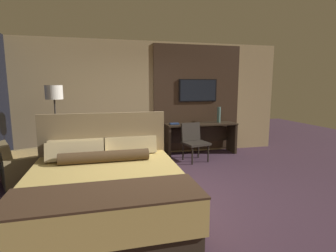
% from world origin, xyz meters
% --- Properties ---
extents(ground_plane, '(16.00, 16.00, 0.00)m').
position_xyz_m(ground_plane, '(0.00, 0.00, 0.00)').
color(ground_plane, '#3D2838').
extents(wall_back_tv_panel, '(7.20, 0.09, 2.80)m').
position_xyz_m(wall_back_tv_panel, '(0.19, 2.59, 1.40)').
color(wall_back_tv_panel, tan).
rests_on(wall_back_tv_panel, ground_plane).
extents(bed, '(2.03, 2.16, 1.29)m').
position_xyz_m(bed, '(-1.00, -0.45, 0.37)').
color(bed, '#33281E').
rests_on(bed, ground_plane).
extents(desk, '(1.80, 0.53, 0.79)m').
position_xyz_m(desk, '(1.40, 2.30, 0.53)').
color(desk, '#2D2319').
rests_on(desk, ground_plane).
extents(tv, '(1.01, 0.04, 0.57)m').
position_xyz_m(tv, '(1.40, 2.52, 1.61)').
color(tv, black).
extents(desk_chair, '(0.63, 0.63, 0.87)m').
position_xyz_m(desk_chair, '(1.03, 1.78, 0.51)').
color(desk_chair, '#28231E').
rests_on(desk_chair, ground_plane).
extents(armchair_by_window, '(0.99, 1.01, 0.79)m').
position_xyz_m(armchair_by_window, '(-2.37, 1.04, 0.27)').
color(armchair_by_window, olive).
rests_on(armchair_by_window, ground_plane).
extents(floor_lamp, '(0.34, 0.34, 1.74)m').
position_xyz_m(floor_lamp, '(-1.93, 1.80, 1.46)').
color(floor_lamp, '#282623').
rests_on(floor_lamp, ground_plane).
extents(vase_tall, '(0.09, 0.09, 0.40)m').
position_xyz_m(vase_tall, '(1.92, 2.34, 0.99)').
color(vase_tall, '#4C706B').
rests_on(vase_tall, desk).
extents(book, '(0.23, 0.16, 0.03)m').
position_xyz_m(book, '(0.70, 2.27, 0.80)').
color(book, navy).
rests_on(book, desk).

